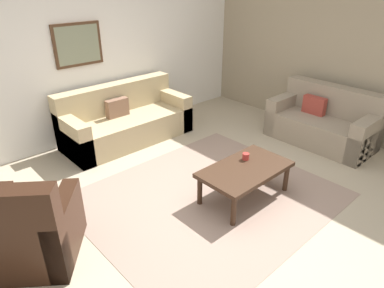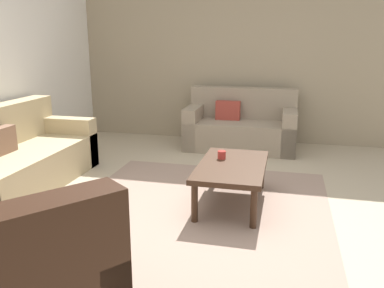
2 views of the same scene
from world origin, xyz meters
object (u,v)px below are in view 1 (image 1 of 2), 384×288
object	(u,v)px
couch_loveseat	(324,123)
couch_main	(124,121)
framed_artwork	(78,45)
cup	(246,156)
armchair_leather	(28,235)
coffee_table	(245,171)

from	to	relation	value
couch_loveseat	couch_main	bearing A→B (deg)	135.79
couch_loveseat	framed_artwork	bearing A→B (deg)	135.89
couch_main	cup	distance (m)	2.29
armchair_leather	framed_artwork	world-z (taller)	framed_artwork
framed_artwork	coffee_table	bearing A→B (deg)	-78.71
couch_main	couch_loveseat	xyz separation A→B (m)	(2.30, -2.23, 0.00)
armchair_leather	cup	bearing A→B (deg)	-12.65
cup	framed_artwork	distance (m)	2.96
couch_main	framed_artwork	bearing A→B (deg)	136.46
couch_loveseat	cup	world-z (taller)	couch_loveseat
couch_main	couch_loveseat	bearing A→B (deg)	-44.21
armchair_leather	coffee_table	xyz separation A→B (m)	(2.27, -0.67, 0.05)
armchair_leather	framed_artwork	bearing A→B (deg)	51.11
coffee_table	framed_artwork	xyz separation A→B (m)	(-0.56, 2.79, 1.15)
cup	framed_artwork	world-z (taller)	framed_artwork
couch_loveseat	cup	xyz separation A→B (m)	(-2.00, -0.03, 0.15)
armchair_leather	framed_artwork	size ratio (longest dim) A/B	1.53
couch_loveseat	coffee_table	world-z (taller)	couch_loveseat
armchair_leather	cup	xyz separation A→B (m)	(2.42, -0.54, 0.14)
couch_loveseat	armchair_leather	world-z (taller)	armchair_leather
couch_main	framed_artwork	world-z (taller)	framed_artwork
coffee_table	cup	world-z (taller)	cup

